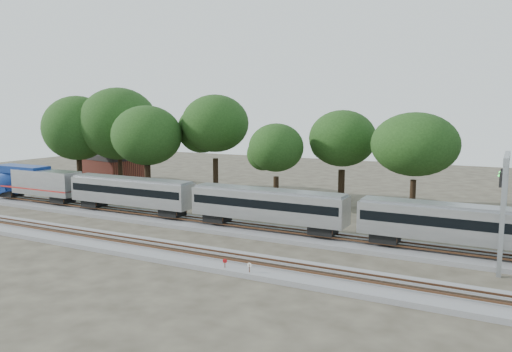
% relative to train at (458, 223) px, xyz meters
% --- Properties ---
extents(ground, '(160.00, 160.00, 0.00)m').
position_rel_train_xyz_m(ground, '(-22.49, -6.00, -3.01)').
color(ground, '#383328').
rests_on(ground, ground).
extents(track_far, '(160.00, 5.00, 0.73)m').
position_rel_train_xyz_m(track_far, '(-22.49, -0.00, -2.80)').
color(track_far, slate).
rests_on(track_far, ground).
extents(track_near, '(160.00, 5.00, 0.73)m').
position_rel_train_xyz_m(track_near, '(-22.49, -10.00, -2.80)').
color(track_near, slate).
rests_on(track_near, ground).
extents(train, '(118.32, 2.87, 4.24)m').
position_rel_train_xyz_m(train, '(0.00, 0.00, 0.00)').
color(train, silver).
rests_on(train, ground).
extents(switch_stand_red, '(0.34, 0.12, 1.09)m').
position_rel_train_xyz_m(switch_stand_red, '(-15.15, -11.99, -2.31)').
color(switch_stand_red, '#512D19').
rests_on(switch_stand_red, ground).
extents(switch_stand_white, '(0.36, 0.07, 1.12)m').
position_rel_train_xyz_m(switch_stand_white, '(-13.01, -12.07, -2.29)').
color(switch_stand_white, '#512D19').
rests_on(switch_stand_white, ground).
extents(switch_lever, '(0.54, 0.37, 0.30)m').
position_rel_train_xyz_m(switch_lever, '(-14.34, -11.82, -2.86)').
color(switch_lever, '#512D19').
rests_on(switch_lever, ground).
extents(signal_gantry, '(0.61, 7.25, 8.82)m').
position_rel_train_xyz_m(signal_gantry, '(3.23, -0.00, 3.42)').
color(signal_gantry, gray).
rests_on(signal_gantry, ground).
extents(brick_building, '(11.09, 8.96, 4.69)m').
position_rel_train_xyz_m(brick_building, '(-56.94, 20.57, -0.65)').
color(brick_building, brown).
rests_on(brick_building, ground).
extents(tree_0, '(9.57, 9.57, 13.49)m').
position_rel_train_xyz_m(tree_0, '(-55.61, 11.80, 6.39)').
color(tree_0, black).
rests_on(tree_0, ground).
extents(tree_1, '(10.25, 10.25, 14.45)m').
position_rel_train_xyz_m(tree_1, '(-49.69, 14.35, 7.06)').
color(tree_1, black).
rests_on(tree_1, ground).
extents(tree_2, '(8.92, 8.92, 12.57)m').
position_rel_train_xyz_m(tree_2, '(-40.30, 9.45, 5.75)').
color(tree_2, black).
rests_on(tree_2, ground).
extents(tree_3, '(10.52, 10.52, 14.83)m').
position_rel_train_xyz_m(tree_3, '(-32.62, 14.55, 7.33)').
color(tree_3, black).
rests_on(tree_3, ground).
extents(tree_4, '(7.80, 7.80, 10.99)m').
position_rel_train_xyz_m(tree_4, '(-21.85, 11.22, 4.64)').
color(tree_4, black).
rests_on(tree_4, ground).
extents(tree_5, '(8.77, 8.77, 12.37)m').
position_rel_train_xyz_m(tree_5, '(-15.58, 17.40, 5.61)').
color(tree_5, black).
rests_on(tree_5, ground).
extents(tree_6, '(8.61, 8.61, 12.14)m').
position_rel_train_xyz_m(tree_6, '(-5.98, 13.00, 5.45)').
color(tree_6, black).
rests_on(tree_6, ground).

